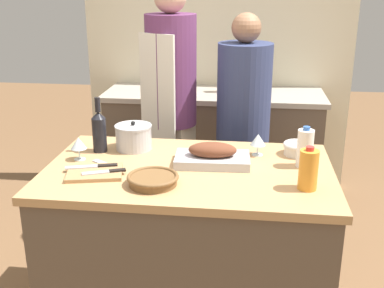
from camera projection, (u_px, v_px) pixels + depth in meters
name	position (u px, v px, depth m)	size (l,w,h in m)	color
kitchen_island	(189.00, 248.00, 2.54)	(1.42, 0.87, 0.92)	brown
back_counter	(213.00, 146.00, 4.05)	(1.77, 0.60, 0.93)	brown
back_wall	(218.00, 44.00, 4.12)	(2.27, 0.10, 2.55)	beige
roasting_pan	(212.00, 156.00, 2.42)	(0.38, 0.23, 0.11)	#BCBCC1
wicker_basket	(153.00, 179.00, 2.19)	(0.24, 0.24, 0.05)	brown
cutting_board	(95.00, 173.00, 2.31)	(0.30, 0.26, 0.02)	#AD7F51
stock_pot	(134.00, 137.00, 2.63)	(0.20, 0.20, 0.16)	#B7B7BC
mixing_bowl	(298.00, 148.00, 2.55)	(0.16, 0.16, 0.07)	beige
juice_jug	(308.00, 170.00, 2.12)	(0.08, 0.08, 0.20)	orange
milk_jug	(305.00, 148.00, 2.37)	(0.08, 0.08, 0.21)	white
wine_bottle_green	(99.00, 130.00, 2.58)	(0.08, 0.08, 0.30)	black
wine_glass_left	(258.00, 140.00, 2.53)	(0.08, 0.08, 0.12)	silver
wine_glass_right	(79.00, 144.00, 2.47)	(0.08, 0.08, 0.12)	silver
knife_chef	(93.00, 166.00, 2.35)	(0.25, 0.10, 0.01)	#B7B7BC
knife_paring	(106.00, 172.00, 2.28)	(0.20, 0.11, 0.01)	#B7B7BC
knife_bread	(107.00, 165.00, 2.42)	(0.17, 0.13, 0.01)	#B7B7BC
stand_mixer	(257.00, 75.00, 3.84)	(0.18, 0.14, 0.35)	#333842
condiment_bottle_tall	(222.00, 80.00, 3.88)	(0.07, 0.07, 0.21)	maroon
condiment_bottle_short	(166.00, 80.00, 4.06)	(0.06, 0.06, 0.14)	#234C28
condiment_bottle_extra	(234.00, 81.00, 3.99)	(0.06, 0.06, 0.15)	#332D28
person_cook_aproned	(171.00, 104.00, 3.23)	(0.36, 0.37, 1.81)	beige
person_cook_guest	(243.00, 124.00, 3.20)	(0.35, 0.35, 1.61)	beige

